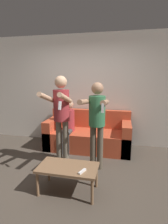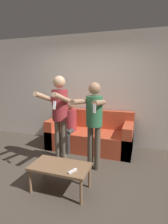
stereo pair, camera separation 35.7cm
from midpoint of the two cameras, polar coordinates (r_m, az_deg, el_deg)
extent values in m
plane|color=#4C4238|center=(3.14, -5.22, -21.09)|extent=(14.00, 14.00, 0.00)
cube|color=silver|center=(4.43, 4.18, 7.12)|extent=(6.40, 0.06, 2.70)
cube|color=#C64C2D|center=(4.18, 4.34, -9.11)|extent=(1.95, 0.84, 0.44)
cube|color=#C64C2D|center=(4.36, 5.51, -2.15)|extent=(1.95, 0.16, 0.45)
cube|color=#C64C2D|center=(4.41, -6.78, -6.32)|extent=(0.20, 0.84, 0.68)
cube|color=#C64C2D|center=(4.03, 16.66, -8.50)|extent=(0.20, 0.84, 0.68)
cylinder|color=#6B6051|center=(3.46, -5.59, -9.65)|extent=(0.11, 0.11, 0.89)
cylinder|color=#6B6051|center=(3.41, -3.53, -9.93)|extent=(0.11, 0.11, 0.89)
cylinder|color=#9E2D33|center=(3.24, -4.77, 2.27)|extent=(0.29, 0.29, 0.57)
sphere|color=tan|center=(3.20, -4.90, 9.76)|extent=(0.22, 0.22, 0.22)
cylinder|color=tan|center=(3.05, -9.67, 4.80)|extent=(0.08, 0.56, 0.24)
cylinder|color=tan|center=(2.91, -3.85, 4.62)|extent=(0.08, 0.56, 0.24)
cube|color=white|center=(2.68, -5.96, 2.19)|extent=(0.04, 0.07, 0.13)
cylinder|color=brown|center=(3.27, 5.27, -11.43)|extent=(0.11, 0.11, 0.83)
cylinder|color=brown|center=(3.25, 7.57, -11.67)|extent=(0.11, 0.11, 0.83)
cylinder|color=#337047|center=(3.06, 6.70, 0.24)|extent=(0.29, 0.29, 0.53)
sphere|color=#A87A5B|center=(3.01, 6.88, 7.64)|extent=(0.21, 0.21, 0.21)
cylinder|color=#A87A5B|center=(2.77, 2.15, 3.34)|extent=(0.08, 0.62, 0.15)
cylinder|color=#A87A5B|center=(2.70, 8.92, 2.99)|extent=(0.08, 0.62, 0.15)
cube|color=white|center=(2.41, 7.68, 1.15)|extent=(0.04, 0.04, 0.13)
cylinder|color=#383838|center=(3.97, -4.33, -10.23)|extent=(0.11, 0.11, 0.44)
cylinder|color=#383838|center=(3.93, -2.61, -10.46)|extent=(0.11, 0.11, 0.44)
cylinder|color=#383838|center=(4.03, -3.50, -6.18)|extent=(0.11, 0.32, 0.11)
cylinder|color=#383838|center=(3.98, -1.82, -6.36)|extent=(0.11, 0.32, 0.11)
cylinder|color=#9E2D33|center=(4.09, -1.90, -2.65)|extent=(0.28, 0.28, 0.50)
sphere|color=tan|center=(4.01, -1.93, 2.67)|extent=(0.22, 0.22, 0.22)
cube|color=#846042|center=(2.70, -3.90, -17.41)|extent=(0.87, 0.47, 0.04)
cylinder|color=#846042|center=(2.81, -13.49, -21.22)|extent=(0.04, 0.04, 0.37)
cylinder|color=#846042|center=(2.54, 3.45, -24.80)|extent=(0.04, 0.04, 0.37)
cylinder|color=#846042|center=(3.10, -9.53, -17.72)|extent=(0.04, 0.04, 0.37)
cylinder|color=#846042|center=(2.86, 5.59, -20.32)|extent=(0.04, 0.04, 0.37)
cube|color=white|center=(2.52, 0.44, -18.83)|extent=(0.09, 0.15, 0.02)
camera|label=1|loc=(0.18, -87.14, 0.58)|focal=28.00mm
camera|label=2|loc=(0.18, 92.86, -0.58)|focal=28.00mm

